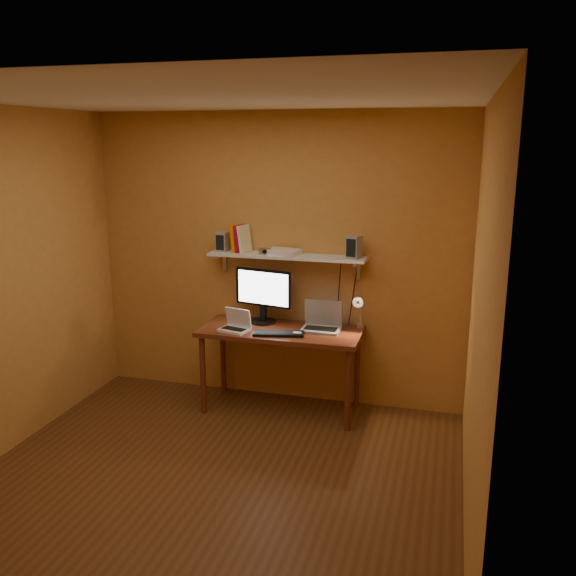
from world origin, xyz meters
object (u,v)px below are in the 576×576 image
(laptop, at_px, (322,322))
(speaker_right, at_px, (354,247))
(wall_shelf, at_px, (287,256))
(monitor, at_px, (263,293))
(desk, at_px, (281,339))
(netbook, at_px, (236,324))
(keyboard, at_px, (279,333))
(speaker_left, at_px, (222,242))
(desk_lamp, at_px, (359,308))
(shelf_camera, at_px, (265,251))
(mouse, at_px, (297,334))
(router, at_px, (283,252))

(laptop, height_order, speaker_right, speaker_right)
(wall_shelf, height_order, monitor, wall_shelf)
(desk, distance_m, monitor, 0.44)
(netbook, bearing_deg, speaker_right, 31.88)
(netbook, distance_m, keyboard, 0.39)
(keyboard, xyz_separation_m, speaker_left, (-0.63, 0.35, 0.70))
(speaker_left, bearing_deg, desk_lamp, 1.41)
(wall_shelf, relative_size, monitor, 2.62)
(monitor, relative_size, desk_lamp, 1.43)
(wall_shelf, relative_size, speaker_right, 7.25)
(shelf_camera, bearing_deg, wall_shelf, 19.95)
(mouse, distance_m, desk_lamp, 0.58)
(monitor, distance_m, desk_lamp, 0.87)
(desk_lamp, bearing_deg, desk, -169.19)
(speaker_left, bearing_deg, netbook, -49.24)
(laptop, xyz_separation_m, speaker_left, (-0.95, 0.11, 0.64))
(speaker_left, height_order, speaker_right, speaker_right)
(monitor, relative_size, shelf_camera, 4.90)
(monitor, height_order, speaker_left, speaker_left)
(speaker_right, bearing_deg, laptop, -143.14)
(netbook, relative_size, router, 0.98)
(netbook, bearing_deg, laptop, 31.66)
(wall_shelf, xyz_separation_m, speaker_left, (-0.60, 0.01, 0.10))
(wall_shelf, height_order, speaker_left, speaker_left)
(desk_lamp, height_order, speaker_left, speaker_left)
(shelf_camera, bearing_deg, router, 20.61)
(speaker_right, distance_m, shelf_camera, 0.78)
(laptop, xyz_separation_m, desk_lamp, (0.32, 0.03, 0.14))
(wall_shelf, bearing_deg, desk, -90.00)
(netbook, relative_size, desk_lamp, 0.75)
(keyboard, distance_m, speaker_right, 0.97)
(monitor, xyz_separation_m, netbook, (-0.16, -0.28, -0.22))
(wall_shelf, distance_m, shelf_camera, 0.20)
(shelf_camera, bearing_deg, monitor, 134.93)
(wall_shelf, bearing_deg, monitor, -170.36)
(desk, relative_size, laptop, 4.23)
(speaker_right, relative_size, shelf_camera, 1.77)
(wall_shelf, xyz_separation_m, speaker_right, (0.59, -0.02, 0.11))
(desk, distance_m, speaker_left, 1.02)
(desk, relative_size, speaker_right, 7.25)
(desk, relative_size, netbook, 4.95)
(keyboard, relative_size, speaker_left, 2.48)
(netbook, bearing_deg, desk_lamp, 28.10)
(laptop, distance_m, speaker_left, 1.15)
(desk_lamp, xyz_separation_m, speaker_right, (-0.07, 0.05, 0.51))
(wall_shelf, bearing_deg, shelf_camera, -160.05)
(monitor, height_order, netbook, monitor)
(router, bearing_deg, shelf_camera, -159.39)
(monitor, bearing_deg, netbook, -108.05)
(desk_lamp, relative_size, shelf_camera, 3.44)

